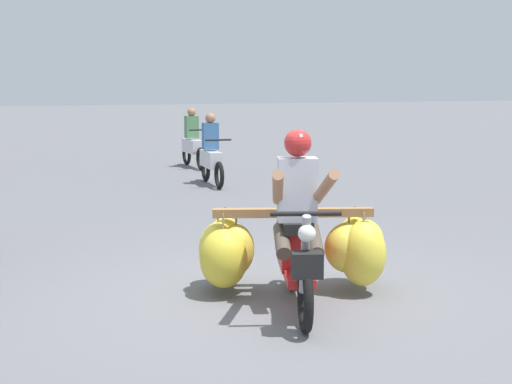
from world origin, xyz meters
TOP-DOWN VIEW (x-y plane):
  - ground_plane at (0.00, 0.00)m, footprint 120.00×120.00m
  - motorbike_main_loaded at (0.25, 0.01)m, footprint 1.86×2.01m
  - motorbike_distant_ahead_left at (2.28, 10.26)m, footprint 0.50×1.62m
  - motorbike_distant_ahead_right at (1.80, 7.32)m, footprint 0.50×1.62m

SIDE VIEW (x-z plane):
  - ground_plane at x=0.00m, z-range 0.00..0.00m
  - motorbike_main_loaded at x=0.25m, z-range -0.31..1.27m
  - motorbike_distant_ahead_left at x=2.28m, z-range -0.13..1.27m
  - motorbike_distant_ahead_right at x=1.80m, z-range -0.13..1.27m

